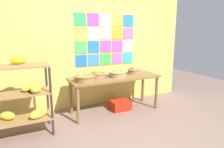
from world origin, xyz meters
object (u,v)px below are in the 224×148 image
Objects in this scene: display_table at (115,81)px; fruit_basket_left at (85,78)px; fruit_basket_back_left at (97,74)px; fruit_basket_centre at (118,74)px; fruit_basket_right at (134,70)px; banana_shelf_unit at (19,93)px; produce_crate_under_table at (120,105)px.

display_table is 4.76× the size of fruit_basket_left.
fruit_basket_centre is (0.38, -0.12, -0.00)m from fruit_basket_back_left.
fruit_basket_centre is (-0.46, -0.14, -0.00)m from fruit_basket_right.
fruit_basket_centre is at bearing -162.77° from fruit_basket_right.
fruit_basket_left is at bearing -174.08° from fruit_basket_centre.
banana_shelf_unit is 4.11× the size of fruit_basket_back_left.
fruit_basket_left is 0.95× the size of produce_crate_under_table.
fruit_basket_right is at bearing 10.91° from display_table.
banana_shelf_unit reaches higher than fruit_basket_back_left.
fruit_basket_left is at bearing -169.43° from fruit_basket_right.
fruit_basket_left is (-1.14, -0.21, 0.00)m from fruit_basket_right.
fruit_basket_back_left is (-0.35, 0.07, 0.15)m from display_table.
fruit_basket_back_left reaches higher than display_table.
produce_crate_under_table is at bearing -5.83° from fruit_basket_back_left.
display_table is at bearing 8.36° from banana_shelf_unit.
produce_crate_under_table is at bearing 10.36° from fruit_basket_left.
display_table is (1.71, 0.25, -0.06)m from banana_shelf_unit.
fruit_basket_centre is 0.92× the size of fruit_basket_left.
display_table reaches higher than produce_crate_under_table.
fruit_basket_back_left is at bearing 32.58° from fruit_basket_left.
fruit_basket_centre is 0.87× the size of produce_crate_under_table.
display_table is 0.68m from fruit_basket_left.
banana_shelf_unit is 3.58× the size of fruit_basket_centre.
banana_shelf_unit reaches higher than fruit_basket_centre.
fruit_basket_back_left is 0.36m from fruit_basket_left.
fruit_basket_left is (-0.30, -0.19, 0.00)m from fruit_basket_back_left.
banana_shelf_unit reaches higher than fruit_basket_left.
fruit_basket_right is 0.48m from fruit_basket_centre.
fruit_basket_left is at bearing -169.64° from produce_crate_under_table.
fruit_basket_back_left is 0.87× the size of fruit_basket_centre.
banana_shelf_unit is at bearing -173.34° from fruit_basket_centre.
banana_shelf_unit is 3.29× the size of fruit_basket_left.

